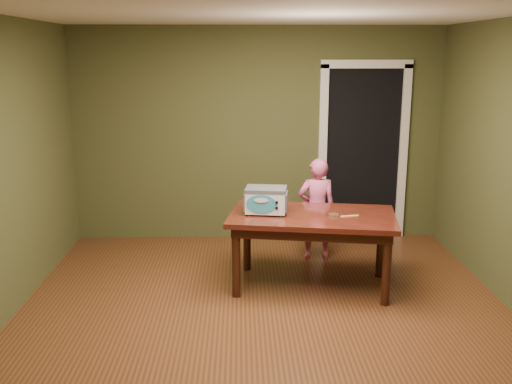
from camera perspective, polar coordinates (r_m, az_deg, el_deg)
floor at (r=4.99m, az=1.05°, el=-13.45°), size 5.00×5.00×0.00m
room_shell at (r=4.47m, az=1.14°, el=6.39°), size 4.52×5.02×2.61m
doorway at (r=7.47m, az=10.13°, el=4.11°), size 1.10×0.66×2.25m
dining_table at (r=5.61m, az=5.64°, el=-3.20°), size 1.72×1.15×0.75m
toy_oven at (r=5.56m, az=1.00°, el=-0.73°), size 0.45×0.33×0.26m
baking_pan at (r=5.54m, az=7.78°, el=-2.28°), size 0.10×0.10×0.02m
spatula at (r=5.56m, az=9.33°, el=-2.38°), size 0.18×0.06×0.01m
child at (r=6.41m, az=6.08°, el=-1.72°), size 0.42×0.28×1.16m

